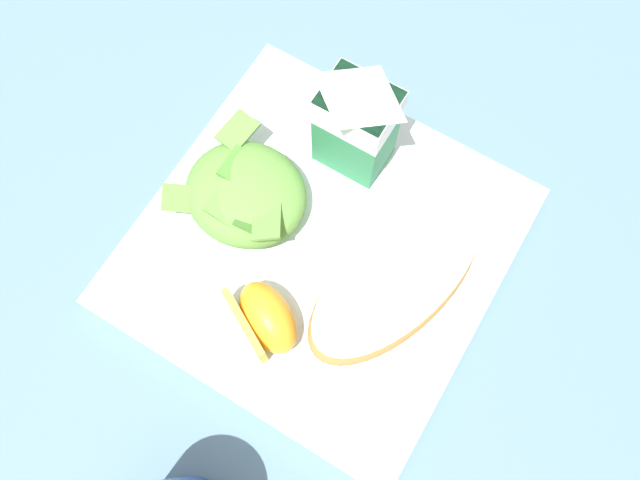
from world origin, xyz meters
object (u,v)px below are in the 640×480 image
Objects in this scene: green_salad_pile at (248,190)px; milk_carton at (357,119)px; white_plate at (320,247)px; orange_wedge_front at (262,316)px; cheesy_pizza_bread at (397,278)px.

milk_carton is at bearing 57.47° from green_salad_pile.
milk_carton is (-0.02, 0.08, 0.07)m from white_plate.
orange_wedge_front is (-0.00, -0.08, 0.03)m from white_plate.
milk_carton is at bearing 94.61° from orange_wedge_front.
green_salad_pile is 0.10m from milk_carton.
milk_carton reaches higher than cheesy_pizza_bread.
white_plate is 4.01× the size of orange_wedge_front.
green_salad_pile is (-0.14, 0.00, 0.00)m from cheesy_pizza_bread.
white_plate is 0.11m from milk_carton.
green_salad_pile is 0.97× the size of milk_carton.
white_plate is 2.62× the size of green_salad_pile.
cheesy_pizza_bread is at bearing -0.70° from green_salad_pile.
orange_wedge_front is at bearing -85.39° from milk_carton.
white_plate is 1.51× the size of cheesy_pizza_bread.
green_salad_pile is at bearing 179.30° from cheesy_pizza_bread.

